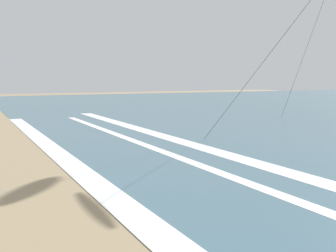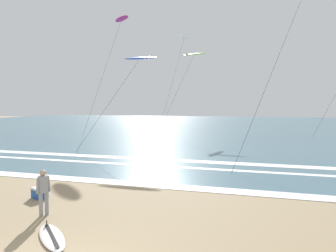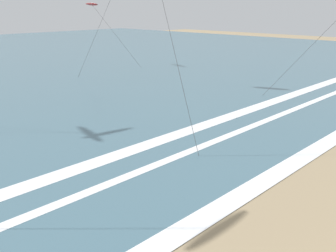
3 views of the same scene
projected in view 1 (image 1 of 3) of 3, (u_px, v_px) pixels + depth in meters
wave_foam_shoreline at (149, 227)px, 8.78m from camera, size 52.59×0.94×0.01m
wave_foam_mid_break at (286, 197)px, 10.97m from camera, size 50.28×0.52×0.01m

